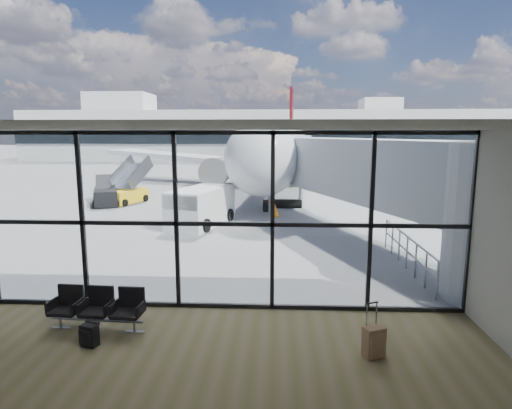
# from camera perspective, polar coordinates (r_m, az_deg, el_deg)

# --- Properties ---
(ground) EXTENTS (220.00, 220.00, 0.00)m
(ground) POSITION_cam_1_polar(r_m,az_deg,el_deg) (50.55, 1.33, 4.45)
(ground) COLOR slate
(ground) RESTS_ON ground
(lounge_shell) EXTENTS (12.02, 8.01, 4.51)m
(lounge_shell) POSITION_cam_1_polar(r_m,az_deg,el_deg) (5.96, -10.02, -8.00)
(lounge_shell) COLOR brown
(lounge_shell) RESTS_ON ground
(glass_curtain_wall) EXTENTS (12.10, 0.12, 4.50)m
(glass_curtain_wall) POSITION_cam_1_polar(r_m,az_deg,el_deg) (10.65, -4.27, -2.36)
(glass_curtain_wall) COLOR white
(glass_curtain_wall) RESTS_ON ground
(jet_bridge) EXTENTS (8.00, 16.50, 4.33)m
(jet_bridge) POSITION_cam_1_polar(r_m,az_deg,el_deg) (17.86, 14.46, 3.83)
(jet_bridge) COLOR #A2A5A7
(jet_bridge) RESTS_ON ground
(apron_railing) EXTENTS (0.06, 5.46, 1.11)m
(apron_railing) POSITION_cam_1_polar(r_m,az_deg,el_deg) (14.96, 19.51, -5.43)
(apron_railing) COLOR gray
(apron_railing) RESTS_ON ground
(far_terminal) EXTENTS (80.00, 12.20, 11.00)m
(far_terminal) POSITION_cam_1_polar(r_m,az_deg,el_deg) (72.34, 1.33, 9.30)
(far_terminal) COLOR #BBBAB5
(far_terminal) RESTS_ON ground
(tree_0) EXTENTS (4.95, 4.95, 7.12)m
(tree_0) POSITION_cam_1_polar(r_m,az_deg,el_deg) (94.46, -26.87, 8.59)
(tree_0) COLOR #382619
(tree_0) RESTS_ON ground
(tree_1) EXTENTS (5.61, 5.61, 8.07)m
(tree_1) POSITION_cam_1_polar(r_m,az_deg,el_deg) (91.68, -23.59, 9.22)
(tree_1) COLOR #382619
(tree_1) RESTS_ON ground
(tree_2) EXTENTS (6.27, 6.27, 9.03)m
(tree_2) POSITION_cam_1_polar(r_m,az_deg,el_deg) (89.21, -20.11, 9.84)
(tree_2) COLOR #382619
(tree_2) RESTS_ON ground
(tree_3) EXTENTS (4.95, 4.95, 7.12)m
(tree_3) POSITION_cam_1_polar(r_m,az_deg,el_deg) (87.07, -16.38, 9.23)
(tree_3) COLOR #382619
(tree_3) RESTS_ON ground
(tree_4) EXTENTS (5.61, 5.61, 8.07)m
(tree_4) POSITION_cam_1_polar(r_m,az_deg,el_deg) (85.31, -12.53, 9.81)
(tree_4) COLOR #382619
(tree_4) RESTS_ON ground
(tree_5) EXTENTS (6.27, 6.27, 9.03)m
(tree_5) POSITION_cam_1_polar(r_m,az_deg,el_deg) (83.95, -8.53, 10.36)
(tree_5) COLOR #382619
(tree_5) RESTS_ON ground
(seating_row) EXTENTS (2.16, 0.72, 0.96)m
(seating_row) POSITION_cam_1_polar(r_m,az_deg,el_deg) (10.66, -20.26, -12.57)
(seating_row) COLOR gray
(seating_row) RESTS_ON ground
(backpack) EXTENTS (0.40, 0.39, 0.52)m
(backpack) POSITION_cam_1_polar(r_m,az_deg,el_deg) (9.99, -21.35, -15.92)
(backpack) COLOR black
(backpack) RESTS_ON ground
(suitcase) EXTENTS (0.48, 0.41, 1.12)m
(suitcase) POSITION_cam_1_polar(r_m,az_deg,el_deg) (9.21, 15.49, -17.23)
(suitcase) COLOR #8A694D
(suitcase) RESTS_ON ground
(airliner) EXTENTS (33.83, 39.25, 10.11)m
(airliner) POSITION_cam_1_polar(r_m,az_deg,el_deg) (38.98, 3.60, 7.48)
(airliner) COLOR silver
(airliner) RESTS_ON ground
(service_van) EXTENTS (2.93, 4.50, 1.81)m
(service_van) POSITION_cam_1_polar(r_m,az_deg,el_deg) (20.81, -7.46, -0.28)
(service_van) COLOR white
(service_van) RESTS_ON ground
(belt_loader) EXTENTS (2.55, 3.94, 1.72)m
(belt_loader) POSITION_cam_1_polar(r_m,az_deg,el_deg) (28.27, -19.40, 1.12)
(belt_loader) COLOR black
(belt_loader) RESTS_ON ground
(mobile_stairs) EXTENTS (2.62, 3.73, 2.40)m
(mobile_stairs) POSITION_cam_1_polar(r_m,az_deg,el_deg) (28.68, -17.01, 1.34)
(mobile_stairs) COLOR yellow
(mobile_stairs) RESTS_ON ground
(traffic_cone_b) EXTENTS (0.47, 0.47, 0.68)m
(traffic_cone_b) POSITION_cam_1_polar(r_m,az_deg,el_deg) (23.02, 2.55, -0.80)
(traffic_cone_b) COLOR orange
(traffic_cone_b) RESTS_ON ground
(traffic_cone_c) EXTENTS (0.40, 0.40, 0.58)m
(traffic_cone_c) POSITION_cam_1_polar(r_m,az_deg,el_deg) (27.44, 2.21, 0.77)
(traffic_cone_c) COLOR #FF460D
(traffic_cone_c) RESTS_ON ground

